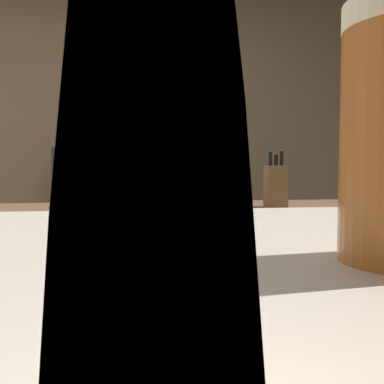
# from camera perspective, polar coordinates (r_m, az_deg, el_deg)

# --- Properties ---
(wall_back) EXTENTS (5.20, 0.10, 2.70)m
(wall_back) POSITION_cam_1_polar(r_m,az_deg,el_deg) (3.55, -10.97, 7.51)
(wall_back) COLOR #8E765B
(wall_back) RESTS_ON ground
(prep_counter) EXTENTS (2.10, 0.60, 0.90)m
(prep_counter) POSITION_cam_1_polar(r_m,az_deg,el_deg) (2.25, -3.45, -13.42)
(prep_counter) COLOR brown
(prep_counter) RESTS_ON ground
(back_shelf) EXTENTS (0.82, 0.36, 1.22)m
(back_shelf) POSITION_cam_1_polar(r_m,az_deg,el_deg) (3.30, -9.98, -5.05)
(back_shelf) COLOR #333C38
(back_shelf) RESTS_ON ground
(bartender) EXTENTS (0.47, 0.54, 1.73)m
(bartender) POSITION_cam_1_polar(r_m,az_deg,el_deg) (1.69, -9.20, -0.06)
(bartender) COLOR #312837
(bartender) RESTS_ON ground
(knife_block) EXTENTS (0.10, 0.08, 0.27)m
(knife_block) POSITION_cam_1_polar(r_m,az_deg,el_deg) (2.17, 10.76, 0.85)
(knife_block) COLOR olive
(knife_block) RESTS_ON prep_counter
(mixing_bowl) EXTENTS (0.20, 0.20, 0.06)m
(mixing_bowl) POSITION_cam_1_polar(r_m,az_deg,el_deg) (2.22, -14.22, -1.14)
(mixing_bowl) COLOR beige
(mixing_bowl) RESTS_ON prep_counter
(chefs_knife) EXTENTS (0.23, 0.12, 0.01)m
(chefs_knife) POSITION_cam_1_polar(r_m,az_deg,el_deg) (2.11, -1.28, -1.90)
(chefs_knife) COLOR silver
(chefs_knife) RESTS_ON prep_counter
(pint_glass_near) EXTENTS (0.07, 0.07, 0.13)m
(pint_glass_near) POSITION_cam_1_polar(r_m,az_deg,el_deg) (0.07, -7.17, 7.43)
(pint_glass_near) COLOR #C37A32
(pint_glass_near) RESTS_ON bar_counter
(bottle_hot_sauce) EXTENTS (0.06, 0.06, 0.23)m
(bottle_hot_sauce) POSITION_cam_1_polar(r_m,az_deg,el_deg) (3.25, -14.78, 7.12)
(bottle_hot_sauce) COLOR #428E29
(bottle_hot_sauce) RESTS_ON back_shelf
(bottle_soy) EXTENTS (0.06, 0.06, 0.22)m
(bottle_soy) POSITION_cam_1_polar(r_m,az_deg,el_deg) (3.23, -11.59, 7.16)
(bottle_soy) COLOR red
(bottle_soy) RESTS_ON back_shelf
(bottle_olive_oil) EXTENTS (0.06, 0.06, 0.24)m
(bottle_olive_oil) POSITION_cam_1_polar(r_m,az_deg,el_deg) (3.26, -9.10, 7.25)
(bottle_olive_oil) COLOR black
(bottle_olive_oil) RESTS_ON back_shelf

